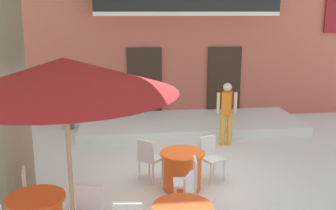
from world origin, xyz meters
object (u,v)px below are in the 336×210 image
(cafe_chair_middle_1, at_px, (189,180))
(cafe_chair_middle_2, at_px, (210,155))
(pedestrian_mid_plaza, at_px, (227,110))
(cafe_chair_middle_0, at_px, (149,157))
(ground_planter_left, at_px, (69,115))
(cafe_chair_front_1, at_px, (32,190))
(cafe_umbrella, at_px, (64,76))
(cafe_chair_near_tree_0, at_px, (195,198))
(cafe_table_middle, at_px, (182,170))

(cafe_chair_middle_1, relative_size, cafe_chair_middle_2, 1.00)
(pedestrian_mid_plaza, bearing_deg, cafe_chair_middle_2, -112.93)
(cafe_chair_middle_0, height_order, cafe_chair_middle_1, same)
(ground_planter_left, bearing_deg, cafe_chair_middle_0, -61.86)
(cafe_chair_middle_1, bearing_deg, cafe_chair_front_1, -177.23)
(cafe_chair_middle_1, height_order, cafe_chair_middle_2, same)
(cafe_chair_front_1, bearing_deg, ground_planter_left, 91.08)
(cafe_chair_middle_2, bearing_deg, cafe_chair_front_1, -158.90)
(cafe_chair_middle_0, height_order, pedestrian_mid_plaza, pedestrian_mid_plaza)
(cafe_chair_middle_1, relative_size, pedestrian_mid_plaza, 0.55)
(cafe_chair_middle_0, bearing_deg, cafe_umbrella, -115.61)
(cafe_chair_middle_1, xyz_separation_m, cafe_umbrella, (-1.83, -1.32, 2.08))
(cafe_chair_middle_1, bearing_deg, cafe_chair_middle_0, 118.45)
(cafe_chair_middle_2, height_order, cafe_chair_front_1, same)
(cafe_chair_near_tree_0, xyz_separation_m, cafe_chair_middle_0, (-0.61, 1.86, 0.00))
(cafe_table_middle, distance_m, cafe_umbrella, 3.55)
(cafe_table_middle, bearing_deg, cafe_umbrella, -131.26)
(cafe_chair_near_tree_0, relative_size, cafe_chair_front_1, 1.00)
(cafe_table_middle, height_order, cafe_chair_middle_2, cafe_chair_middle_2)
(cafe_table_middle, distance_m, pedestrian_mid_plaza, 2.93)
(cafe_chair_middle_0, distance_m, cafe_chair_middle_1, 1.33)
(ground_planter_left, distance_m, pedestrian_mid_plaza, 4.71)
(cafe_chair_middle_1, bearing_deg, ground_planter_left, 118.21)
(cafe_chair_middle_0, bearing_deg, cafe_chair_middle_2, -1.43)
(cafe_chair_near_tree_0, bearing_deg, cafe_umbrella, -160.48)
(cafe_table_middle, xyz_separation_m, cafe_chair_front_1, (-2.65, -0.88, 0.14))
(cafe_chair_middle_1, distance_m, cafe_chair_front_1, 2.66)
(cafe_chair_near_tree_0, relative_size, cafe_chair_middle_0, 1.00)
(cafe_table_middle, xyz_separation_m, cafe_umbrella, (-1.82, -2.08, 2.22))
(cafe_chair_middle_1, distance_m, pedestrian_mid_plaza, 3.56)
(cafe_chair_front_1, bearing_deg, cafe_chair_near_tree_0, -11.92)
(cafe_table_middle, height_order, pedestrian_mid_plaza, pedestrian_mid_plaza)
(cafe_chair_near_tree_0, xyz_separation_m, pedestrian_mid_plaza, (1.53, 3.88, 0.40))
(cafe_chair_middle_0, relative_size, cafe_umbrella, 0.31)
(cafe_table_middle, bearing_deg, cafe_chair_near_tree_0, -90.59)
(cafe_chair_front_1, bearing_deg, cafe_chair_middle_1, 2.77)
(cafe_chair_middle_1, height_order, pedestrian_mid_plaza, pedestrian_mid_plaza)
(cafe_table_middle, distance_m, ground_planter_left, 5.17)
(cafe_chair_near_tree_0, relative_size, cafe_umbrella, 0.31)
(cafe_umbrella, distance_m, pedestrian_mid_plaza, 5.87)
(cafe_table_middle, xyz_separation_m, cafe_chair_middle_0, (-0.63, 0.42, 0.14))
(cafe_table_middle, distance_m, cafe_chair_middle_2, 0.77)
(cafe_umbrella, bearing_deg, cafe_table_middle, 48.74)
(cafe_chair_near_tree_0, distance_m, pedestrian_mid_plaza, 4.19)
(cafe_table_middle, bearing_deg, cafe_chair_middle_0, 146.16)
(cafe_umbrella, xyz_separation_m, pedestrian_mid_plaza, (3.34, 4.52, -1.68))
(pedestrian_mid_plaza, bearing_deg, cafe_table_middle, -121.81)
(cafe_chair_middle_2, bearing_deg, cafe_chair_near_tree_0, -109.91)
(cafe_table_middle, bearing_deg, cafe_chair_middle_1, -89.26)
(cafe_chair_near_tree_0, distance_m, cafe_chair_front_1, 2.69)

